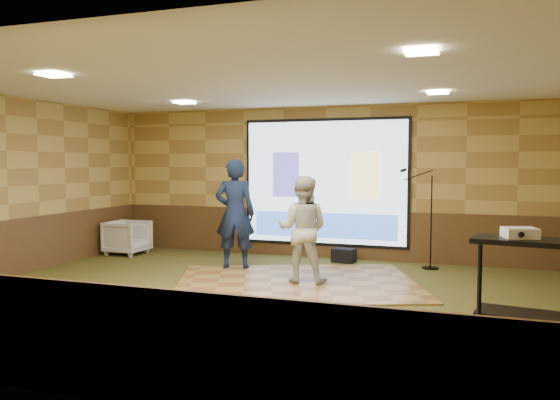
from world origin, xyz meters
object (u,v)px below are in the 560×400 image
(dance_floor, at_px, (297,283))
(projector, at_px, (520,233))
(banquet_chair, at_px, (128,237))
(player_right, at_px, (303,229))
(av_table, at_px, (523,267))
(projector_screen, at_px, (325,184))
(duffel_bag, at_px, (344,255))
(player_left, at_px, (235,213))
(mic_stand, at_px, (428,241))

(dance_floor, bearing_deg, projector, -30.09)
(banquet_chair, bearing_deg, player_right, -107.25)
(av_table, relative_size, projector, 3.28)
(av_table, bearing_deg, projector_screen, 127.74)
(projector_screen, distance_m, duffel_bag, 1.47)
(projector_screen, xyz_separation_m, duffel_bag, (0.47, -0.37, -1.34))
(dance_floor, bearing_deg, player_left, 151.28)
(dance_floor, xyz_separation_m, mic_stand, (1.86, 1.90, 0.48))
(dance_floor, distance_m, projector, 3.69)
(player_right, relative_size, av_table, 1.52)
(av_table, height_order, banquet_chair, av_table)
(player_left, height_order, mic_stand, player_left)
(banquet_chair, distance_m, duffel_bag, 4.46)
(projector_screen, distance_m, projector, 5.25)
(projector, relative_size, banquet_chair, 0.43)
(projector_screen, height_order, player_right, projector_screen)
(player_right, distance_m, banquet_chair, 4.46)
(projector_screen, relative_size, dance_floor, 0.90)
(dance_floor, distance_m, player_left, 1.85)
(banquet_chair, bearing_deg, dance_floor, -107.99)
(projector_screen, height_order, projector, projector_screen)
(dance_floor, relative_size, projector, 11.13)
(player_right, xyz_separation_m, duffel_bag, (0.23, 1.99, -0.73))
(av_table, bearing_deg, player_left, 150.25)
(dance_floor, xyz_separation_m, banquet_chair, (-4.10, 1.47, 0.34))
(player_right, relative_size, duffel_bag, 3.93)
(player_right, xyz_separation_m, projector, (2.95, -1.79, 0.29))
(projector, height_order, duffel_bag, projector)
(dance_floor, xyz_separation_m, player_left, (-1.38, 0.76, 0.98))
(dance_floor, distance_m, mic_stand, 2.70)
(av_table, height_order, mic_stand, mic_stand)
(banquet_chair, xyz_separation_m, duffel_bag, (4.42, 0.56, -0.22))
(projector_screen, xyz_separation_m, mic_stand, (2.02, -0.49, -0.98))
(projector_screen, relative_size, player_left, 1.72)
(player_left, distance_m, projector, 5.09)
(av_table, relative_size, banquet_chair, 1.42)
(player_right, height_order, mic_stand, mic_stand)
(dance_floor, relative_size, mic_stand, 2.06)
(duffel_bag, bearing_deg, player_left, -143.19)
(player_left, relative_size, player_right, 1.16)
(player_left, distance_m, mic_stand, 3.47)
(duffel_bag, bearing_deg, banquet_chair, -172.83)
(av_table, xyz_separation_m, duffel_bag, (-2.77, 3.82, -0.66))
(av_table, bearing_deg, duffel_bag, 125.93)
(player_left, xyz_separation_m, projector, (4.42, -2.52, 0.15))
(mic_stand, xyz_separation_m, duffel_bag, (-1.54, 0.12, -0.36))
(av_table, height_order, projector, projector)
(projector_screen, distance_m, player_left, 2.10)
(projector_screen, distance_m, mic_stand, 2.30)
(player_left, bearing_deg, duffel_bag, -157.45)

